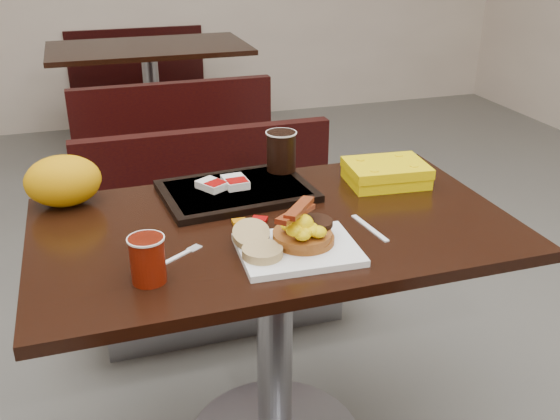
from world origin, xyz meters
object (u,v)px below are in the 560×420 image
object	(u,v)px
bench_far_n	(141,83)
table_near	(275,344)
bench_far_s	(170,141)
hashbrown_sleeve_left	(212,185)
clamshell	(386,173)
platter	(298,250)
paper_bag	(63,181)
table_far	(153,106)
tray	(237,191)
coffee_cup_near	(148,260)
fork	(176,257)
coffee_cup_far	(281,151)
bench_near_n	(219,238)
hashbrown_sleeve_right	(235,182)
pancake_stack	(304,236)
knife	(370,228)

from	to	relation	value
bench_far_n	table_near	bearing A→B (deg)	-90.00
bench_far_s	hashbrown_sleeve_left	size ratio (longest dim) A/B	12.75
hashbrown_sleeve_left	bench_far_s	bearing A→B (deg)	55.37
table_near	clamshell	world-z (taller)	clamshell
platter	paper_bag	distance (m)	0.68
table_far	tray	distance (m)	2.43
bench_far_s	tray	world-z (taller)	tray
bench_far_n	coffee_cup_near	bearing A→B (deg)	-95.51
bench_far_s	platter	xyz separation A→B (m)	(0.01, -2.07, 0.40)
fork	coffee_cup_far	distance (m)	0.56
platter	fork	distance (m)	0.28
bench_near_n	bench_far_s	world-z (taller)	same
bench_far_n	clamshell	distance (m)	3.20
bench_far_s	hashbrown_sleeve_left	distance (m)	1.73
bench_near_n	clamshell	distance (m)	0.79
table_near	paper_bag	bearing A→B (deg)	151.05
coffee_cup_near	paper_bag	size ratio (longest dim) A/B	0.52
hashbrown_sleeve_right	coffee_cup_far	xyz separation A→B (m)	(0.16, 0.08, 0.05)
fork	clamshell	bearing A→B (deg)	-11.83
pancake_stack	clamshell	distance (m)	0.47
coffee_cup_near	clamshell	world-z (taller)	coffee_cup_near
coffee_cup_near	hashbrown_sleeve_left	xyz separation A→B (m)	(0.22, 0.41, -0.02)
tray	pancake_stack	bearing A→B (deg)	-83.45
table_near	bench_far_n	size ratio (longest dim) A/B	1.20
table_near	table_far	size ratio (longest dim) A/B	1.00
coffee_cup_near	table_far	bearing A→B (deg)	83.12
hashbrown_sleeve_right	coffee_cup_far	size ratio (longest dim) A/B	0.71
coffee_cup_near	fork	bearing A→B (deg)	49.95
table_far	clamshell	bearing A→B (deg)	-80.97
platter	fork	size ratio (longest dim) A/B	2.33
coffee_cup_near	knife	bearing A→B (deg)	8.80
bench_near_n	clamshell	bearing A→B (deg)	-54.48
hashbrown_sleeve_right	paper_bag	distance (m)	0.46
table_far	hashbrown_sleeve_right	bearing A→B (deg)	-91.10
tray	clamshell	size ratio (longest dim) A/B	1.80
table_near	hashbrown_sleeve_right	distance (m)	0.46
coffee_cup_near	tray	size ratio (longest dim) A/B	0.25
table_far	knife	size ratio (longest dim) A/B	7.59
bench_far_s	pancake_stack	bearing A→B (deg)	-89.29
table_far	tray	bearing A→B (deg)	-91.11
bench_far_s	coffee_cup_near	distance (m)	2.16
knife	paper_bag	distance (m)	0.81
bench_near_n	knife	xyz separation A→B (m)	(0.22, -0.80, 0.39)
bench_far_s	table_near	bearing A→B (deg)	-90.00
coffee_cup_near	pancake_stack	bearing A→B (deg)	6.33
hashbrown_sleeve_right	coffee_cup_far	world-z (taller)	coffee_cup_far
table_far	hashbrown_sleeve_right	size ratio (longest dim) A/B	14.33
hashbrown_sleeve_left	hashbrown_sleeve_right	distance (m)	0.07
table_far	bench_far_s	world-z (taller)	table_far
coffee_cup_far	bench_far_s	bearing A→B (deg)	94.10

